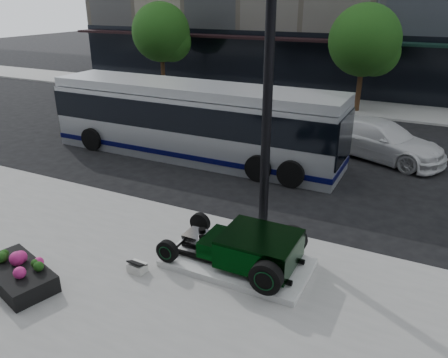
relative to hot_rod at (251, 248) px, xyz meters
The scene contains 10 objects.
ground 4.47m from the hot_rod, 114.19° to the left, with size 120.00×120.00×0.00m, color black.
sidewalk_far 18.13m from the hot_rod, 95.73° to the left, with size 70.00×4.00×0.12m, color gray.
street_trees 17.39m from the hot_rod, 92.22° to the left, with size 29.80×3.80×5.70m.
display_plinth 0.60m from the hot_rod, behind, with size 3.40×1.80×0.15m, color silver.
hot_rod is the anchor object (origin of this frame).
info_plaque 2.67m from the hot_rod, 150.95° to the right, with size 0.42×0.32×0.31m.
lamppost 3.67m from the hot_rod, 102.96° to the left, with size 0.44×0.44×8.07m.
flower_planter 5.25m from the hot_rod, 147.45° to the right, with size 2.19×1.52×0.65m.
transit_bus 8.55m from the hot_rod, 129.10° to the left, with size 12.12×2.88×2.92m.
white_sedan 9.85m from the hot_rod, 81.57° to the left, with size 2.11×5.18×1.50m, color silver.
Camera 1 is at (5.13, -12.06, 6.03)m, focal length 35.00 mm.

